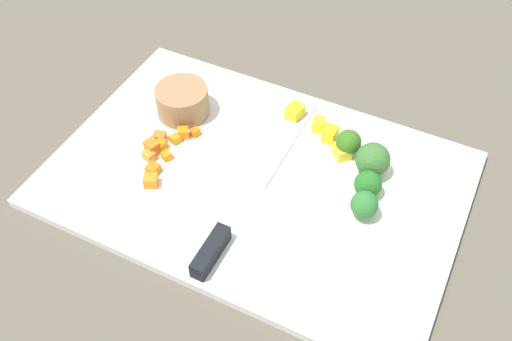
# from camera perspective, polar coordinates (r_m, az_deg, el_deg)

# --- Properties ---
(ground_plane) EXTENTS (4.00, 4.00, 0.00)m
(ground_plane) POSITION_cam_1_polar(r_m,az_deg,el_deg) (0.73, -0.00, -1.14)
(ground_plane) COLOR brown
(cutting_board) EXTENTS (0.50, 0.34, 0.01)m
(cutting_board) POSITION_cam_1_polar(r_m,az_deg,el_deg) (0.73, -0.00, -0.83)
(cutting_board) COLOR white
(cutting_board) RESTS_ON ground_plane
(prep_bowl) EXTENTS (0.07, 0.07, 0.04)m
(prep_bowl) POSITION_cam_1_polar(r_m,az_deg,el_deg) (0.80, -7.23, 6.78)
(prep_bowl) COLOR #966E48
(prep_bowl) RESTS_ON cutting_board
(chef_knife) EXTENTS (0.02, 0.31, 0.02)m
(chef_knife) POSITION_cam_1_polar(r_m,az_deg,el_deg) (0.68, -1.88, -4.14)
(chef_knife) COLOR silver
(chef_knife) RESTS_ON cutting_board
(carrot_dice_0) EXTENTS (0.02, 0.02, 0.01)m
(carrot_dice_0) POSITION_cam_1_polar(r_m,az_deg,el_deg) (0.77, -9.40, 3.34)
(carrot_dice_0) COLOR orange
(carrot_dice_0) RESTS_ON cutting_board
(carrot_dice_1) EXTENTS (0.01, 0.01, 0.01)m
(carrot_dice_1) POSITION_cam_1_polar(r_m,az_deg,el_deg) (0.77, -5.97, 3.76)
(carrot_dice_1) COLOR orange
(carrot_dice_1) RESTS_ON cutting_board
(carrot_dice_2) EXTENTS (0.02, 0.02, 0.02)m
(carrot_dice_2) POSITION_cam_1_polar(r_m,az_deg,el_deg) (0.76, -10.15, 2.29)
(carrot_dice_2) COLOR orange
(carrot_dice_2) RESTS_ON cutting_board
(carrot_dice_3) EXTENTS (0.02, 0.02, 0.01)m
(carrot_dice_3) POSITION_cam_1_polar(r_m,az_deg,el_deg) (0.77, -7.14, 3.66)
(carrot_dice_3) COLOR orange
(carrot_dice_3) RESTS_ON cutting_board
(carrot_dice_4) EXTENTS (0.01, 0.02, 0.01)m
(carrot_dice_4) POSITION_cam_1_polar(r_m,az_deg,el_deg) (0.76, -9.35, 2.44)
(carrot_dice_4) COLOR orange
(carrot_dice_4) RESTS_ON cutting_board
(carrot_dice_5) EXTENTS (0.02, 0.02, 0.01)m
(carrot_dice_5) POSITION_cam_1_polar(r_m,az_deg,el_deg) (0.73, -10.06, 0.14)
(carrot_dice_5) COLOR orange
(carrot_dice_5) RESTS_ON cutting_board
(carrot_dice_6) EXTENTS (0.02, 0.02, 0.01)m
(carrot_dice_6) POSITION_cam_1_polar(r_m,az_deg,el_deg) (0.75, -8.77, 1.44)
(carrot_dice_6) COLOR orange
(carrot_dice_6) RESTS_ON cutting_board
(carrot_dice_7) EXTENTS (0.02, 0.02, 0.01)m
(carrot_dice_7) POSITION_cam_1_polar(r_m,az_deg,el_deg) (0.75, -10.44, 1.43)
(carrot_dice_7) COLOR orange
(carrot_dice_7) RESTS_ON cutting_board
(carrot_dice_8) EXTENTS (0.01, 0.02, 0.01)m
(carrot_dice_8) POSITION_cam_1_polar(r_m,az_deg,el_deg) (0.77, -7.93, 3.08)
(carrot_dice_8) COLOR orange
(carrot_dice_8) RESTS_ON cutting_board
(carrot_dice_9) EXTENTS (0.02, 0.02, 0.01)m
(carrot_dice_9) POSITION_cam_1_polar(r_m,az_deg,el_deg) (0.72, -10.30, -1.00)
(carrot_dice_9) COLOR orange
(carrot_dice_9) RESTS_ON cutting_board
(pepper_dice_0) EXTENTS (0.02, 0.02, 0.02)m
(pepper_dice_0) POSITION_cam_1_polar(r_m,az_deg,el_deg) (0.78, 6.16, 4.53)
(pepper_dice_0) COLOR yellow
(pepper_dice_0) RESTS_ON cutting_board
(pepper_dice_1) EXTENTS (0.02, 0.02, 0.02)m
(pepper_dice_1) POSITION_cam_1_polar(r_m,az_deg,el_deg) (0.77, 7.27, 3.56)
(pepper_dice_1) COLOR yellow
(pepper_dice_1) RESTS_ON cutting_board
(pepper_dice_2) EXTENTS (0.02, 0.03, 0.02)m
(pepper_dice_2) POSITION_cam_1_polar(r_m,az_deg,el_deg) (0.79, 4.10, 5.66)
(pepper_dice_2) COLOR yellow
(pepper_dice_2) RESTS_ON cutting_board
(pepper_dice_3) EXTENTS (0.03, 0.03, 0.02)m
(pepper_dice_3) POSITION_cam_1_polar(r_m,az_deg,el_deg) (0.75, 8.43, 1.87)
(pepper_dice_3) COLOR yellow
(pepper_dice_3) RESTS_ON cutting_board
(broccoli_floret_0) EXTENTS (0.03, 0.03, 0.03)m
(broccoli_floret_0) POSITION_cam_1_polar(r_m,az_deg,el_deg) (0.70, 10.92, -1.34)
(broccoli_floret_0) COLOR #8EC05C
(broccoli_floret_0) RESTS_ON cutting_board
(broccoli_floret_1) EXTENTS (0.04, 0.04, 0.05)m
(broccoli_floret_1) POSITION_cam_1_polar(r_m,az_deg,el_deg) (0.72, 11.38, 1.02)
(broccoli_floret_1) COLOR #90BB64
(broccoli_floret_1) RESTS_ON cutting_board
(broccoli_floret_2) EXTENTS (0.03, 0.03, 0.04)m
(broccoli_floret_2) POSITION_cam_1_polar(r_m,az_deg,el_deg) (0.68, 10.66, -3.17)
(broccoli_floret_2) COLOR #8BBD6A
(broccoli_floret_2) RESTS_ON cutting_board
(broccoli_floret_3) EXTENTS (0.03, 0.03, 0.04)m
(broccoli_floret_3) POSITION_cam_1_polar(r_m,az_deg,el_deg) (0.74, 9.07, 2.74)
(broccoli_floret_3) COLOR #96B76C
(broccoli_floret_3) RESTS_ON cutting_board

